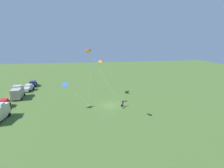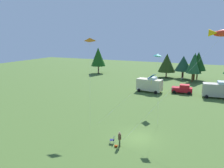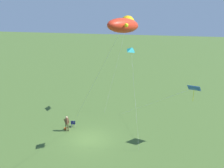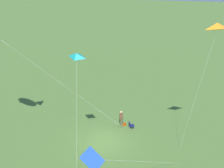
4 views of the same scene
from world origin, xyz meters
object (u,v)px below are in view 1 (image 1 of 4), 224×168
at_px(kite_diamond_blue, 66,85).
at_px(car_silver_compact, 28,88).
at_px(folding_chair, 122,106).
at_px(car_navy_hatch, 33,84).
at_px(car_red_sedan, 3,104).
at_px(backpack_on_grass, 124,106).
at_px(kite_delta_orange, 101,61).
at_px(kite_delta_teal, 91,65).
at_px(person_kite_flyer, 123,102).
at_px(kite_large_fish, 88,51).
at_px(van_motorhome_grey, 18,92).

bearing_deg(kite_diamond_blue, car_silver_compact, 37.56).
distance_m(folding_chair, kite_diamond_blue, 13.31).
height_order(car_silver_compact, car_navy_hatch, same).
xyz_separation_m(folding_chair, car_red_sedan, (4.32, 26.76, 0.46)).
bearing_deg(backpack_on_grass, kite_diamond_blue, 88.57).
xyz_separation_m(car_red_sedan, kite_delta_orange, (-10.04, -21.59, 10.54)).
bearing_deg(folding_chair, kite_delta_teal, -134.80).
bearing_deg(kite_diamond_blue, person_kite_flyer, -90.13).
bearing_deg(person_kite_flyer, car_silver_compact, -154.12).
bearing_deg(kite_delta_teal, folding_chair, -115.61).
distance_m(person_kite_flyer, car_red_sedan, 27.32).
bearing_deg(kite_delta_teal, kite_large_fish, 2.34).
bearing_deg(kite_large_fish, folding_chair, -145.64).
xyz_separation_m(backpack_on_grass, van_motorhome_grey, (10.34, 26.51, 1.53)).
bearing_deg(kite_diamond_blue, car_navy_hatch, 30.57).
relative_size(car_red_sedan, kite_diamond_blue, 0.51).
relative_size(van_motorhome_grey, kite_delta_orange, 0.47).
height_order(person_kite_flyer, car_navy_hatch, car_navy_hatch).
xyz_separation_m(van_motorhome_grey, kite_large_fish, (-0.75, -18.84, 10.66)).
xyz_separation_m(folding_chair, car_navy_hatch, (23.16, 25.31, 0.46)).
distance_m(kite_large_fish, kite_diamond_blue, 12.54).
distance_m(person_kite_flyer, kite_diamond_blue, 13.40).
distance_m(person_kite_flyer, kite_delta_orange, 13.60).
bearing_deg(car_red_sedan, backpack_on_grass, -102.85).
relative_size(person_kite_flyer, car_red_sedan, 0.40).
bearing_deg(kite_delta_teal, van_motorhome_grey, 67.85).
bearing_deg(car_red_sedan, kite_large_fish, -78.52).
distance_m(car_navy_hatch, kite_diamond_blue, 26.17).
bearing_deg(kite_large_fish, person_kite_flyer, -141.61).
bearing_deg(kite_diamond_blue, backpack_on_grass, -91.43).
height_order(car_red_sedan, van_motorhome_grey, van_motorhome_grey).
bearing_deg(person_kite_flyer, van_motorhome_grey, -141.52).
bearing_deg(kite_delta_teal, person_kite_flyer, -107.70).
distance_m(backpack_on_grass, car_red_sedan, 27.66).
bearing_deg(car_navy_hatch, van_motorhome_grey, -9.23).
bearing_deg(van_motorhome_grey, car_silver_compact, -10.90).
bearing_deg(van_motorhome_grey, kite_large_fish, -98.44).
xyz_separation_m(folding_chair, kite_diamond_blue, (1.00, 12.22, 5.16)).
bearing_deg(kite_delta_teal, car_red_sedan, 86.88).
bearing_deg(car_navy_hatch, kite_large_fish, 48.17).
bearing_deg(van_motorhome_grey, folding_chair, -119.23).
relative_size(backpack_on_grass, car_navy_hatch, 0.07).
bearing_deg(kite_large_fish, car_silver_compact, 67.10).
relative_size(car_navy_hatch, kite_large_fish, 0.34).
height_order(backpack_on_grass, car_red_sedan, car_red_sedan).
relative_size(folding_chair, car_navy_hatch, 0.19).
xyz_separation_m(car_red_sedan, van_motorhome_grey, (6.70, -0.90, 0.69)).
xyz_separation_m(car_silver_compact, kite_delta_orange, (-23.71, -20.11, 10.54)).
relative_size(backpack_on_grass, car_silver_compact, 0.07).
height_order(car_red_sedan, kite_large_fish, kite_large_fish).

